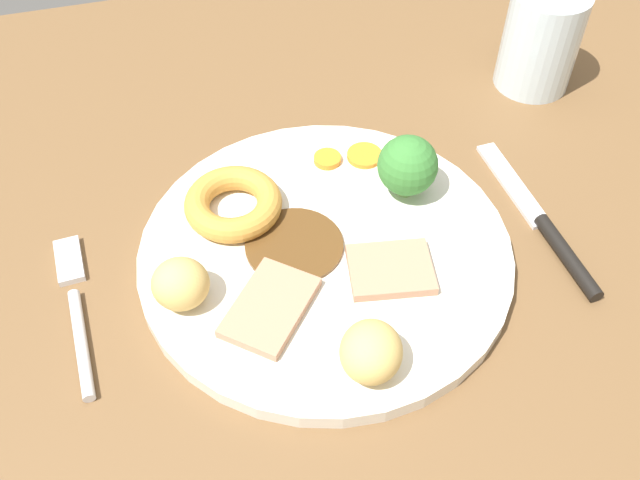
{
  "coord_description": "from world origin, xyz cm",
  "views": [
    {
      "loc": [
        -10.07,
        -36.69,
        47.91
      ],
      "look_at": [
        -0.45,
        -1.89,
        6.0
      ],
      "focal_mm": 39.98,
      "sensor_mm": 36.0,
      "label": 1
    }
  ],
  "objects_px": {
    "carrot_coin_back": "(327,159)",
    "water_glass": "(541,40)",
    "meat_slice_main": "(270,307)",
    "roast_potato_right": "(180,284)",
    "yorkshire_pudding": "(233,203)",
    "dinner_plate": "(320,254)",
    "fork": "(76,307)",
    "roast_potato_left": "(373,351)",
    "carrot_coin_front": "(365,155)",
    "knife": "(546,228)",
    "broccoli_floret": "(408,166)",
    "meat_slice_under": "(390,269)"
  },
  "relations": [
    {
      "from": "meat_slice_main",
      "to": "carrot_coin_back",
      "type": "xyz_separation_m",
      "value": [
        0.08,
        0.14,
        -0.0
      ]
    },
    {
      "from": "carrot_coin_front",
      "to": "roast_potato_left",
      "type": "bearing_deg",
      "value": -106.55
    },
    {
      "from": "dinner_plate",
      "to": "water_glass",
      "type": "xyz_separation_m",
      "value": [
        0.27,
        0.17,
        0.04
      ]
    },
    {
      "from": "yorkshire_pudding",
      "to": "carrot_coin_front",
      "type": "height_order",
      "value": "yorkshire_pudding"
    },
    {
      "from": "meat_slice_main",
      "to": "carrot_coin_back",
      "type": "bearing_deg",
      "value": 59.46
    },
    {
      "from": "dinner_plate",
      "to": "yorkshire_pudding",
      "type": "distance_m",
      "value": 0.08
    },
    {
      "from": "meat_slice_main",
      "to": "knife",
      "type": "relative_size",
      "value": 0.4
    },
    {
      "from": "carrot_coin_front",
      "to": "carrot_coin_back",
      "type": "relative_size",
      "value": 1.3
    },
    {
      "from": "broccoli_floret",
      "to": "fork",
      "type": "relative_size",
      "value": 0.36
    },
    {
      "from": "knife",
      "to": "fork",
      "type": "bearing_deg",
      "value": 83.86
    },
    {
      "from": "carrot_coin_front",
      "to": "fork",
      "type": "xyz_separation_m",
      "value": [
        -0.26,
        -0.09,
        -0.01
      ]
    },
    {
      "from": "meat_slice_under",
      "to": "meat_slice_main",
      "type": "bearing_deg",
      "value": -174.18
    },
    {
      "from": "dinner_plate",
      "to": "roast_potato_left",
      "type": "relative_size",
      "value": 6.29
    },
    {
      "from": "meat_slice_under",
      "to": "knife",
      "type": "relative_size",
      "value": 0.34
    },
    {
      "from": "yorkshire_pudding",
      "to": "broccoli_floret",
      "type": "distance_m",
      "value": 0.15
    },
    {
      "from": "roast_potato_right",
      "to": "fork",
      "type": "height_order",
      "value": "roast_potato_right"
    },
    {
      "from": "yorkshire_pudding",
      "to": "roast_potato_right",
      "type": "relative_size",
      "value": 1.89
    },
    {
      "from": "yorkshire_pudding",
      "to": "carrot_coin_front",
      "type": "relative_size",
      "value": 2.57
    },
    {
      "from": "roast_potato_left",
      "to": "yorkshire_pudding",
      "type": "bearing_deg",
      "value": 110.6
    },
    {
      "from": "yorkshire_pudding",
      "to": "carrot_coin_front",
      "type": "distance_m",
      "value": 0.13
    },
    {
      "from": "broccoli_floret",
      "to": "knife",
      "type": "height_order",
      "value": "broccoli_floret"
    },
    {
      "from": "yorkshire_pudding",
      "to": "roast_potato_left",
      "type": "xyz_separation_m",
      "value": [
        0.06,
        -0.17,
        0.01
      ]
    },
    {
      "from": "roast_potato_right",
      "to": "carrot_coin_front",
      "type": "distance_m",
      "value": 0.21
    },
    {
      "from": "dinner_plate",
      "to": "meat_slice_main",
      "type": "xyz_separation_m",
      "value": [
        -0.05,
        -0.05,
        0.01
      ]
    },
    {
      "from": "yorkshire_pudding",
      "to": "knife",
      "type": "relative_size",
      "value": 0.43
    },
    {
      "from": "meat_slice_main",
      "to": "broccoli_floret",
      "type": "distance_m",
      "value": 0.16
    },
    {
      "from": "carrot_coin_back",
      "to": "broccoli_floret",
      "type": "distance_m",
      "value": 0.08
    },
    {
      "from": "fork",
      "to": "meat_slice_main",
      "type": "bearing_deg",
      "value": -112.94
    },
    {
      "from": "fork",
      "to": "knife",
      "type": "relative_size",
      "value": 0.83
    },
    {
      "from": "meat_slice_under",
      "to": "yorkshire_pudding",
      "type": "xyz_separation_m",
      "value": [
        -0.1,
        0.09,
        0.01
      ]
    },
    {
      "from": "water_glass",
      "to": "roast_potato_left",
      "type": "bearing_deg",
      "value": -133.1
    },
    {
      "from": "roast_potato_left",
      "to": "dinner_plate",
      "type": "bearing_deg",
      "value": 92.89
    },
    {
      "from": "dinner_plate",
      "to": "water_glass",
      "type": "relative_size",
      "value": 2.99
    },
    {
      "from": "water_glass",
      "to": "knife",
      "type": "bearing_deg",
      "value": -112.89
    },
    {
      "from": "yorkshire_pudding",
      "to": "fork",
      "type": "relative_size",
      "value": 0.52
    },
    {
      "from": "meat_slice_under",
      "to": "yorkshire_pudding",
      "type": "height_order",
      "value": "yorkshire_pudding"
    },
    {
      "from": "knife",
      "to": "roast_potato_right",
      "type": "bearing_deg",
      "value": 87.23
    },
    {
      "from": "carrot_coin_front",
      "to": "broccoli_floret",
      "type": "height_order",
      "value": "broccoli_floret"
    },
    {
      "from": "roast_potato_right",
      "to": "carrot_coin_back",
      "type": "xyz_separation_m",
      "value": [
        0.14,
        0.12,
        -0.02
      ]
    },
    {
      "from": "fork",
      "to": "yorkshire_pudding",
      "type": "bearing_deg",
      "value": -71.12
    },
    {
      "from": "roast_potato_left",
      "to": "carrot_coin_front",
      "type": "relative_size",
      "value": 1.51
    },
    {
      "from": "knife",
      "to": "roast_potato_left",
      "type": "bearing_deg",
      "value": 113.8
    },
    {
      "from": "roast_potato_right",
      "to": "water_glass",
      "type": "height_order",
      "value": "water_glass"
    },
    {
      "from": "carrot_coin_back",
      "to": "water_glass",
      "type": "distance_m",
      "value": 0.25
    },
    {
      "from": "water_glass",
      "to": "dinner_plate",
      "type": "bearing_deg",
      "value": -147.9
    },
    {
      "from": "meat_slice_main",
      "to": "roast_potato_right",
      "type": "xyz_separation_m",
      "value": [
        -0.06,
        0.03,
        0.02
      ]
    },
    {
      "from": "yorkshire_pudding",
      "to": "meat_slice_main",
      "type": "bearing_deg",
      "value": -86.37
    },
    {
      "from": "carrot_coin_front",
      "to": "knife",
      "type": "relative_size",
      "value": 0.17
    },
    {
      "from": "water_glass",
      "to": "fork",
      "type": "bearing_deg",
      "value": -160.03
    },
    {
      "from": "meat_slice_main",
      "to": "yorkshire_pudding",
      "type": "height_order",
      "value": "yorkshire_pudding"
    }
  ]
}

